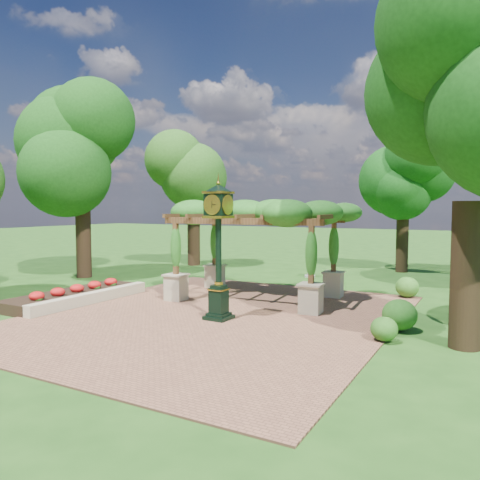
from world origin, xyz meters
The scene contains 14 objects.
ground centered at (0.00, 0.00, 0.00)m, with size 120.00×120.00×0.00m, color #1E4714.
brick_plaza centered at (0.00, 1.00, 0.02)m, with size 10.00×12.00×0.04m, color brown.
border_wall centered at (-4.60, 0.50, 0.20)m, with size 0.35×5.00×0.40m, color #C6B793.
flower_bed centered at (-5.50, 0.50, 0.18)m, with size 1.50×5.00×0.36m, color red.
pedestal_clock centered at (0.33, 0.64, 2.37)m, with size 0.80×0.80×3.95m.
pergola centered at (-0.12, 3.89, 2.88)m, with size 5.82×3.90×3.51m.
sundial centered at (-0.35, 9.89, 0.38)m, with size 0.61×0.61×0.86m.
shrub_front centered at (4.98, 0.68, 0.33)m, with size 0.65×0.65×0.59m, color #285919.
shrub_mid centered at (5.11, 1.91, 0.45)m, with size 0.90×0.90×0.81m, color #255A19.
shrub_back centered at (4.52, 6.70, 0.41)m, with size 0.81×0.81×0.73m, color #336B1F.
tree_west_near centered at (-9.54, 4.72, 5.94)m, with size 4.04×4.04×8.67m.
tree_west_far centered at (-7.66, 10.97, 5.36)m, with size 3.61×3.61×7.86m.
tree_north centered at (3.10, 13.71, 4.68)m, with size 3.30×3.30×6.85m.
tree_east_near centered at (6.70, 1.13, 6.01)m, with size 4.25×4.25×8.77m.
Camera 1 is at (7.30, -10.68, 3.26)m, focal length 35.00 mm.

